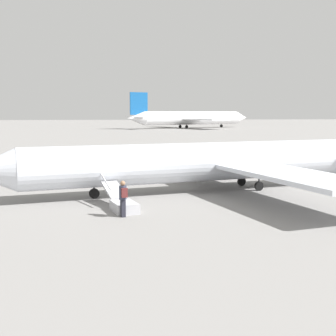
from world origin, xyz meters
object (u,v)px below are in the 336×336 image
Objects in this scene: boarding_stairs at (122,203)px; airplane_main at (230,160)px; airplane_far_center at (190,118)px; passenger at (123,196)px.

airplane_main is at bearing -65.50° from boarding_stairs.
airplane_far_center is 127.80m from boarding_stairs.
airplane_far_center is at bearing -112.88° from airplane_main.
passenger is at bearing -125.68° from airplane_far_center.
passenger reaches higher than boarding_stairs.
airplane_main is 17.25× the size of passenger.
airplane_far_center is (-22.36, -118.89, 1.39)m from airplane_main.
airplane_main reaches higher than boarding_stairs.
airplane_main reaches higher than passenger.
airplane_far_center reaches higher than passenger.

